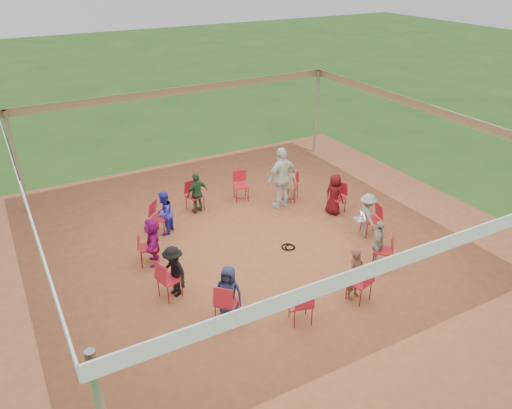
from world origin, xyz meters
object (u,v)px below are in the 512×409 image
person_seated_3 (197,193)px  person_seated_5 (153,241)px  chair_5 (160,218)px  chair_4 (195,196)px  person_seated_2 (290,183)px  standing_person (282,178)px  cable_coil (289,247)px  person_seated_0 (367,215)px  chair_2 (291,186)px  chair_9 (301,303)px  laptop (361,217)px  chair_7 (170,280)px  chair_0 (371,220)px  person_seated_1 (334,194)px  person_seated_6 (174,271)px  chair_11 (382,250)px  person_seated_9 (378,244)px  chair_6 (148,247)px  chair_1 (337,198)px  chair_8 (227,302)px  chair_3 (241,186)px  person_seated_4 (164,213)px  person_seated_7 (229,293)px  person_seated_8 (355,274)px  chair_10 (359,282)px

person_seated_3 → person_seated_5: (-1.95, -1.92, 0.00)m
chair_5 → chair_4: bearing=165.0°
chair_4 → person_seated_3: bearing=90.0°
person_seated_2 → standing_person: standing_person is taller
chair_5 → person_seated_3: (1.32, 0.62, 0.15)m
person_seated_3 → cable_coil: bearing=98.3°
person_seated_0 → person_seated_3: bearing=60.0°
chair_2 → person_seated_2: (-0.09, -0.08, 0.15)m
chair_9 → standing_person: 5.10m
laptop → chair_7: bearing=105.8°
chair_0 → person_seated_0: size_ratio=0.75×
person_seated_1 → person_seated_2: 1.42m
chair_2 → laptop: (0.45, -2.69, 0.12)m
chair_2 → cable_coil: chair_2 is taller
person_seated_6 → chair_11: bearing=59.3°
standing_person → person_seated_9: bearing=85.5°
person_seated_5 → chair_11: bearing=74.7°
chair_5 → person_seated_0: size_ratio=0.75×
person_seated_5 → chair_5: bearing=169.6°
chair_0 → person_seated_0: (-0.12, 0.03, 0.15)m
chair_6 → person_seated_9: person_seated_9 is taller
chair_1 → chair_8: 5.52m
chair_3 → standing_person: bearing=144.5°
person_seated_1 → person_seated_9: size_ratio=1.00×
chair_7 → laptop: bearing=75.8°
chair_6 → chair_2: bearing=120.0°
person_seated_1 → chair_7: bearing=90.0°
chair_1 → standing_person: (-1.20, 1.04, 0.47)m
chair_7 → person_seated_4: bearing=147.9°
person_seated_7 → chair_11: bearing=43.8°
chair_1 → person_seated_4: size_ratio=0.75×
person_seated_8 → cable_coil: bearing=78.9°
chair_9 → cable_coil: (1.30, 2.48, -0.43)m
chair_3 → chair_10: same height
person_seated_8 → standing_person: size_ratio=0.65×
chair_2 → cable_coil: bearing=102.2°
chair_4 → laptop: size_ratio=2.56×
chair_2 → person_seated_9: size_ratio=0.75×
laptop → person_seated_0: bearing=-90.0°
person_seated_9 → laptop: size_ratio=3.40×
chair_8 → person_seated_9: person_seated_9 is taller
chair_0 → chair_3: bearing=45.0°
chair_4 → cable_coil: (1.27, -3.04, -0.43)m
person_seated_3 → person_seated_7: size_ratio=1.00×
chair_5 → standing_person: 3.61m
standing_person → person_seated_7: bearing=36.4°
chair_10 → person_seated_2: size_ratio=0.75×
person_seated_5 → person_seated_8: (3.33, -3.37, 0.00)m
chair_4 → chair_8: (-1.31, -4.77, 0.00)m
chair_11 → person_seated_0: (0.63, 1.31, 0.15)m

